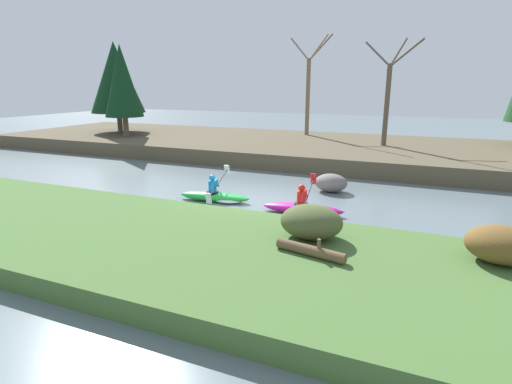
{
  "coord_description": "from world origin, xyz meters",
  "views": [
    {
      "loc": [
        5.48,
        -12.82,
        4.2
      ],
      "look_at": [
        0.21,
        -0.39,
        0.55
      ],
      "focal_mm": 28.0,
      "sensor_mm": 36.0,
      "label": 1
    }
  ],
  "objects": [
    {
      "name": "ground_plane",
      "position": [
        0.0,
        0.0,
        0.0
      ],
      "size": [
        90.0,
        90.0,
        0.0
      ],
      "primitive_type": "plane",
      "color": "slate"
    },
    {
      "name": "shrub_clump_third",
      "position": [
        7.22,
        -3.52,
        0.91
      ],
      "size": [
        1.47,
        1.23,
        0.8
      ],
      "color": "brown",
      "rests_on": "riverbank_near"
    },
    {
      "name": "conifer_tree_left",
      "position": [
        -13.06,
        8.57,
        4.39
      ],
      "size": [
        2.49,
        2.49,
        5.88
      ],
      "color": "brown",
      "rests_on": "riverbank_far"
    },
    {
      "name": "kayaker_lead",
      "position": [
        2.05,
        -0.46,
        0.2
      ],
      "size": [
        2.79,
        2.07,
        1.2
      ],
      "rotation": [
        0.0,
        0.0,
        0.1
      ],
      "color": "#C61999",
      "rests_on": "ground"
    },
    {
      "name": "shrub_clump_second",
      "position": [
        3.11,
        -3.73,
        0.93
      ],
      "size": [
        1.55,
        1.29,
        0.84
      ],
      "color": "#4C562D",
      "rests_on": "riverbank_near"
    },
    {
      "name": "boulder_midstream",
      "position": [
        2.18,
        2.72,
        0.37
      ],
      "size": [
        1.3,
        1.01,
        0.73
      ],
      "color": "slate",
      "rests_on": "ground"
    },
    {
      "name": "bare_tree_upstream",
      "position": [
        -2.06,
        14.05,
        3.99
      ],
      "size": [
        3.69,
        3.64,
        6.7
      ],
      "color": "#7A664C",
      "rests_on": "riverbank_far"
    },
    {
      "name": "riverbank_far",
      "position": [
        0.0,
        10.78,
        0.42
      ],
      "size": [
        44.0,
        10.74,
        0.83
      ],
      "color": "brown",
      "rests_on": "ground"
    },
    {
      "name": "driftwood_log",
      "position": [
        3.39,
        -4.79,
        0.63
      ],
      "size": [
        1.66,
        0.57,
        0.44
      ],
      "rotation": [
        0.0,
        0.0,
        -0.2
      ],
      "color": "brown",
      "rests_on": "riverbank_near"
    },
    {
      "name": "bare_tree_mid_upstream",
      "position": [
        3.36,
        10.97,
        3.62
      ],
      "size": [
        3.28,
        3.24,
        5.93
      ],
      "color": "brown",
      "rests_on": "riverbank_far"
    },
    {
      "name": "conifer_tree_far_left",
      "position": [
        -15.2,
        10.43,
        4.65
      ],
      "size": [
        3.78,
        3.78,
        6.27
      ],
      "color": "brown",
      "rests_on": "riverbank_far"
    },
    {
      "name": "kayaker_middle",
      "position": [
        -1.4,
        -0.3,
        0.2
      ],
      "size": [
        2.79,
        2.07,
        1.2
      ],
      "rotation": [
        0.0,
        0.0,
        0.12
      ],
      "color": "green",
      "rests_on": "ground"
    },
    {
      "name": "riverbank_near",
      "position": [
        0.0,
        -5.09,
        0.26
      ],
      "size": [
        44.0,
        5.65,
        0.51
      ],
      "color": "#476B33",
      "rests_on": "ground"
    }
  ]
}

